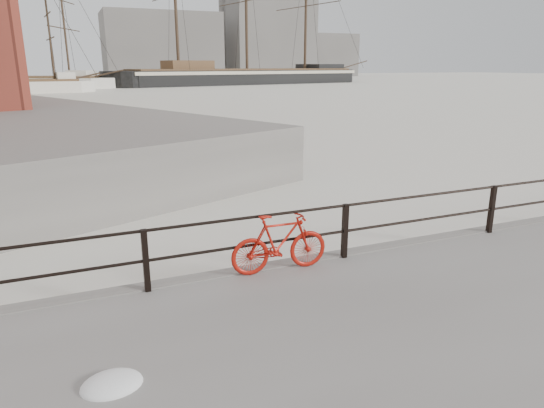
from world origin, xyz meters
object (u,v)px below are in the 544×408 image
object	(u,v)px
schooner_mid	(29,88)
schooner_left	(18,93)
barque_black	(247,84)
bicycle	(280,243)

from	to	relation	value
schooner_mid	schooner_left	distance (m)	15.40
barque_black	schooner_mid	xyz separation A→B (m)	(-39.82, -3.91, 0.00)
bicycle	schooner_left	xyz separation A→B (m)	(-8.61, 69.02, -0.86)
bicycle	schooner_left	size ratio (longest dim) A/B	0.08
bicycle	schooner_mid	bearing A→B (deg)	98.11
bicycle	barque_black	xyz separation A→B (m)	(31.83, 88.31, -0.86)
barque_black	schooner_mid	bearing A→B (deg)	173.69
bicycle	barque_black	bearing A→B (deg)	72.88
bicycle	barque_black	world-z (taller)	barque_black
bicycle	schooner_mid	size ratio (longest dim) A/B	0.06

